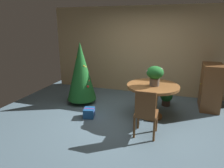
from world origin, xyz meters
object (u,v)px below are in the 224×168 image
Objects in this scene: holiday_tree at (81,71)px; potted_plant at (166,97)px; round_dining_table at (153,93)px; wooden_chair_near at (146,111)px; wooden_cabinet at (211,87)px; gift_box_blue at (89,113)px; flower_vase at (155,74)px.

holiday_tree is 3.83× the size of potted_plant.
round_dining_table is 1.23× the size of wooden_chair_near.
wooden_cabinet is (1.31, 0.95, 0.00)m from round_dining_table.
gift_box_blue is 0.27× the size of wooden_cabinet.
holiday_tree is at bearing 170.04° from flower_vase.
flower_vase is 1.40× the size of gift_box_blue.
holiday_tree is 1.24m from gift_box_blue.
wooden_chair_near is 0.82× the size of wooden_cabinet.
round_dining_table is 0.71× the size of holiday_tree.
wooden_cabinet is at bearing 37.75° from flower_vase.
flower_vase is 1.02m from wooden_chair_near.
potted_plant is at bearing -172.26° from wooden_cabinet.
holiday_tree reaches higher than wooden_cabinet.
potted_plant is (1.64, 1.29, 0.13)m from gift_box_blue.
wooden_cabinet is at bearing 7.74° from potted_plant.
potted_plant is at bearing 12.87° from holiday_tree.
round_dining_table is at bearing 19.32° from gift_box_blue.
wooden_chair_near reaches higher than round_dining_table.
gift_box_blue is at bearing -54.02° from holiday_tree.
flower_vase is 0.46× the size of wooden_chair_near.
gift_box_blue is (-1.37, -0.48, -0.47)m from round_dining_table.
flower_vase is 0.38× the size of wooden_cabinet.
wooden_chair_near is 0.57× the size of holiday_tree.
flower_vase is at bearing 17.43° from gift_box_blue.
holiday_tree is (-1.97, 0.35, -0.16)m from flower_vase.
wooden_chair_near is 2.28m from wooden_cabinet.
wooden_chair_near is at bearing -92.03° from flower_vase.
flower_vase is at bearing -52.48° from round_dining_table.
flower_vase is at bearing 87.97° from wooden_chair_near.
wooden_chair_near reaches higher than gift_box_blue.
wooden_chair_near is 1.77m from potted_plant.
round_dining_table is at bearing -108.59° from potted_plant.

